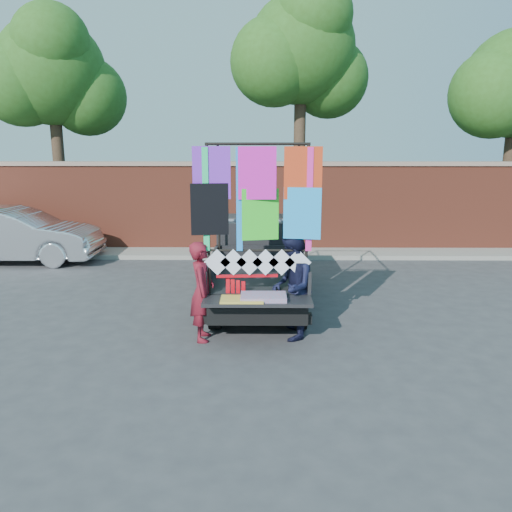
{
  "coord_description": "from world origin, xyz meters",
  "views": [
    {
      "loc": [
        -0.21,
        -7.58,
        3.05
      ],
      "look_at": [
        -0.27,
        0.29,
        1.31
      ],
      "focal_mm": 35.0,
      "sensor_mm": 36.0,
      "label": 1
    }
  ],
  "objects_px": {
    "pickup_truck": "(258,259)",
    "man": "(292,287)",
    "sedan": "(15,235)",
    "woman": "(202,291)"
  },
  "relations": [
    {
      "from": "woman",
      "to": "sedan",
      "type": "bearing_deg",
      "value": 43.55
    },
    {
      "from": "pickup_truck",
      "to": "sedan",
      "type": "bearing_deg",
      "value": 155.3
    },
    {
      "from": "woman",
      "to": "man",
      "type": "bearing_deg",
      "value": -89.25
    },
    {
      "from": "sedan",
      "to": "man",
      "type": "distance_m",
      "value": 8.83
    },
    {
      "from": "pickup_truck",
      "to": "sedan",
      "type": "height_order",
      "value": "pickup_truck"
    },
    {
      "from": "pickup_truck",
      "to": "woman",
      "type": "distance_m",
      "value": 2.58
    },
    {
      "from": "sedan",
      "to": "woman",
      "type": "height_order",
      "value": "woman"
    },
    {
      "from": "pickup_truck",
      "to": "man",
      "type": "relative_size",
      "value": 2.91
    },
    {
      "from": "pickup_truck",
      "to": "woman",
      "type": "relative_size",
      "value": 3.08
    },
    {
      "from": "pickup_truck",
      "to": "woman",
      "type": "bearing_deg",
      "value": -109.87
    }
  ]
}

